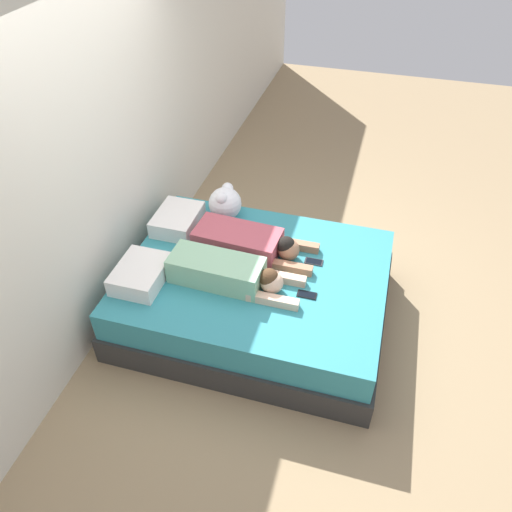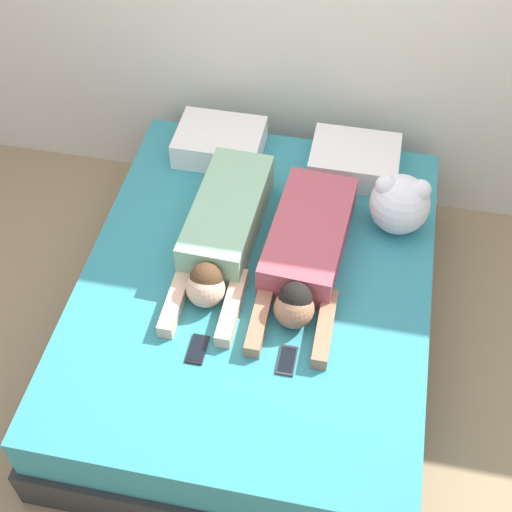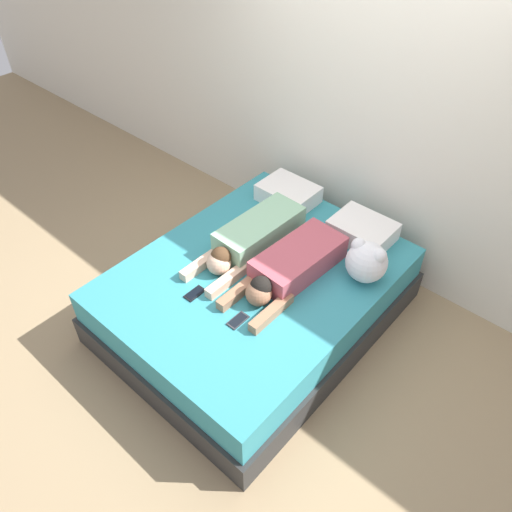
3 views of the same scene
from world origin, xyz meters
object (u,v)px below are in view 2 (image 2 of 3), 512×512
object	(u,v)px
cell_phone_left	(197,349)
cell_phone_right	(287,360)
pillow_head_left	(220,142)
bed	(256,310)
plush_toy	(400,203)
person_right	(306,252)
person_left	(223,231)
pillow_head_right	(354,160)

from	to	relation	value
cell_phone_left	cell_phone_right	world-z (taller)	same
pillow_head_left	cell_phone_right	size ratio (longest dim) A/B	3.10
cell_phone_left	bed	bearing A→B (deg)	69.58
bed	cell_phone_left	world-z (taller)	cell_phone_left
bed	plush_toy	world-z (taller)	plush_toy
person_right	cell_phone_left	xyz separation A→B (m)	(-0.38, -0.58, -0.09)
person_left	plush_toy	distance (m)	0.87
bed	person_right	world-z (taller)	person_right
pillow_head_left	person_left	distance (m)	0.69
pillow_head_left	person_right	bearing A→B (deg)	-50.55
pillow_head_left	person_left	size ratio (longest dim) A/B	0.44
pillow_head_left	plush_toy	world-z (taller)	plush_toy
pillow_head_right	person_right	size ratio (longest dim) A/B	0.45
pillow_head_right	bed	bearing A→B (deg)	-113.94
bed	person_left	bearing A→B (deg)	139.77
bed	pillow_head_right	xyz separation A→B (m)	(0.37, 0.83, 0.34)
person_right	cell_phone_right	xyz separation A→B (m)	(0.01, -0.55, -0.09)
plush_toy	bed	bearing A→B (deg)	-143.10
person_left	cell_phone_right	xyz separation A→B (m)	(0.42, -0.60, -0.10)
bed	pillow_head_right	bearing A→B (deg)	66.06
bed	pillow_head_left	bearing A→B (deg)	113.94
plush_toy	pillow_head_left	bearing A→B (deg)	159.80
cell_phone_left	plush_toy	world-z (taller)	plush_toy
bed	pillow_head_left	xyz separation A→B (m)	(-0.37, 0.83, 0.34)
person_left	person_right	size ratio (longest dim) A/B	1.02
pillow_head_right	cell_phone_right	distance (m)	1.27
person_left	person_right	distance (m)	0.41
bed	person_right	distance (m)	0.43
cell_phone_right	cell_phone_left	bearing A→B (deg)	-176.95
bed	cell_phone_right	bearing A→B (deg)	-62.72
pillow_head_right	plush_toy	bearing A→B (deg)	-55.29
pillow_head_left	person_left	bearing A→B (deg)	-75.41
pillow_head_left	plush_toy	distance (m)	1.06
bed	plush_toy	size ratio (longest dim) A/B	6.87
person_right	plush_toy	distance (m)	0.54
pillow_head_left	cell_phone_right	distance (m)	1.40
bed	cell_phone_left	size ratio (longest dim) A/B	14.32
cell_phone_right	person_right	bearing A→B (deg)	90.86
pillow_head_right	person_left	xyz separation A→B (m)	(-0.57, -0.67, 0.03)
person_right	cell_phone_left	distance (m)	0.70
pillow_head_left	cell_phone_left	xyz separation A→B (m)	(0.20, -1.28, -0.07)
pillow_head_right	person_left	size ratio (longest dim) A/B	0.44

